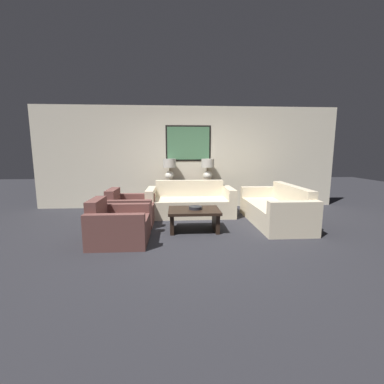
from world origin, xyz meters
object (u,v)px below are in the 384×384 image
(armchair_near_camera, at_px, (118,227))
(couch_by_side, at_px, (276,210))
(decorative_bowl, at_px, (196,208))
(table_lamp_left, at_px, (170,168))
(table_lamp_right, at_px, (208,168))
(armchair_near_back_wall, at_px, (130,211))
(console_table, at_px, (189,195))
(coffee_table, at_px, (194,215))
(couch_by_back_wall, at_px, (190,203))

(armchair_near_camera, bearing_deg, couch_by_side, 17.48)
(decorative_bowl, xyz_separation_m, armchair_near_camera, (-1.32, -0.56, -0.18))
(couch_by_side, bearing_deg, decorative_bowl, -166.93)
(table_lamp_left, distance_m, decorative_bowl, 2.06)
(table_lamp_right, height_order, armchair_near_back_wall, table_lamp_right)
(table_lamp_right, distance_m, decorative_bowl, 2.05)
(table_lamp_left, height_order, armchair_near_back_wall, table_lamp_left)
(console_table, bearing_deg, couch_by_side, -40.48)
(console_table, bearing_deg, coffee_table, -89.94)
(table_lamp_left, relative_size, table_lamp_right, 1.00)
(table_lamp_right, xyz_separation_m, armchair_near_back_wall, (-1.79, -1.36, -0.80))
(couch_by_side, height_order, armchair_near_camera, couch_by_side)
(decorative_bowl, relative_size, armchair_near_camera, 0.27)
(couch_by_back_wall, distance_m, decorative_bowl, 1.23)
(table_lamp_left, bearing_deg, table_lamp_right, 0.00)
(couch_by_back_wall, distance_m, armchair_near_camera, 2.20)
(couch_by_side, relative_size, armchair_near_camera, 2.20)
(table_lamp_left, height_order, table_lamp_right, same)
(table_lamp_right, xyz_separation_m, couch_by_side, (1.26, -1.50, -0.79))
(table_lamp_left, xyz_separation_m, armchair_near_back_wall, (-0.80, -1.36, -0.80))
(couch_by_side, bearing_deg, table_lamp_left, 146.32)
(coffee_table, bearing_deg, table_lamp_left, 104.53)
(table_lamp_right, distance_m, coffee_table, 2.12)
(table_lamp_left, distance_m, couch_by_back_wall, 1.15)
(decorative_bowl, bearing_deg, table_lamp_left, 105.41)
(table_lamp_left, height_order, coffee_table, table_lamp_left)
(console_table, height_order, table_lamp_right, table_lamp_right)
(couch_by_back_wall, relative_size, armchair_near_camera, 2.20)
(table_lamp_left, relative_size, couch_by_back_wall, 0.28)
(console_table, bearing_deg, decorative_bowl, -89.08)
(coffee_table, xyz_separation_m, armchair_near_back_wall, (-1.30, 0.55, -0.03))
(console_table, xyz_separation_m, table_lamp_left, (-0.49, 0.00, 0.71))
(couch_by_back_wall, xyz_separation_m, coffee_table, (0.00, -1.23, 0.02))
(table_lamp_left, bearing_deg, console_table, 0.00)
(armchair_near_back_wall, bearing_deg, table_lamp_left, 59.44)
(console_table, bearing_deg, couch_by_back_wall, -90.00)
(armchair_near_back_wall, height_order, armchair_near_camera, same)
(table_lamp_left, bearing_deg, coffee_table, -75.47)
(armchair_near_camera, bearing_deg, console_table, 62.21)
(coffee_table, xyz_separation_m, decorative_bowl, (0.03, 0.01, 0.15))
(decorative_bowl, bearing_deg, console_table, 90.92)
(armchair_near_camera, bearing_deg, couch_by_back_wall, 53.99)
(couch_by_back_wall, height_order, couch_by_side, same)
(table_lamp_left, relative_size, armchair_near_back_wall, 0.63)
(decorative_bowl, xyz_separation_m, armchair_near_back_wall, (-1.32, 0.54, -0.18))
(console_table, xyz_separation_m, decorative_bowl, (0.03, -1.89, 0.08))
(couch_by_back_wall, distance_m, armchair_near_back_wall, 1.46)
(coffee_table, bearing_deg, decorative_bowl, 21.43)
(console_table, bearing_deg, armchair_near_camera, -117.79)
(decorative_bowl, bearing_deg, couch_by_back_wall, 91.42)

